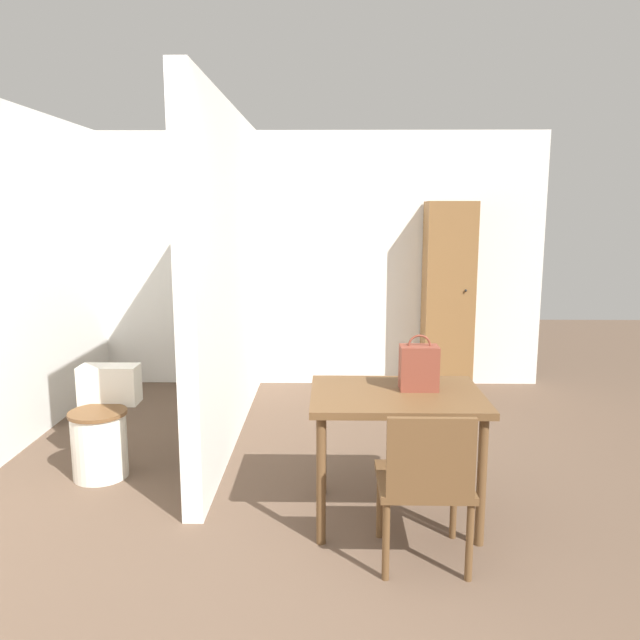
% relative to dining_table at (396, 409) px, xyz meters
% --- Properties ---
extents(wall_back, '(4.86, 0.12, 2.50)m').
position_rel_dining_table_xyz_m(wall_back, '(-0.70, 2.88, 0.60)').
color(wall_back, white).
rests_on(wall_back, ground_plane).
extents(partition_wall, '(0.12, 2.92, 2.50)m').
position_rel_dining_table_xyz_m(partition_wall, '(-1.14, 1.36, 0.60)').
color(partition_wall, white).
rests_on(partition_wall, ground_plane).
extents(dining_table, '(0.95, 0.72, 0.74)m').
position_rel_dining_table_xyz_m(dining_table, '(0.00, 0.00, 0.00)').
color(dining_table, brown).
rests_on(dining_table, ground_plane).
extents(wooden_chair, '(0.46, 0.46, 0.81)m').
position_rel_dining_table_xyz_m(wooden_chair, '(0.09, -0.50, -0.20)').
color(wooden_chair, brown).
rests_on(wooden_chair, ground_plane).
extents(toilet, '(0.40, 0.52, 0.69)m').
position_rel_dining_table_xyz_m(toilet, '(-1.89, 0.58, -0.33)').
color(toilet, silver).
rests_on(toilet, ground_plane).
extents(handbag, '(0.21, 0.14, 0.32)m').
position_rel_dining_table_xyz_m(handbag, '(0.13, 0.06, 0.23)').
color(handbag, brown).
rests_on(handbag, dining_table).
extents(wooden_cabinet, '(0.46, 0.38, 1.83)m').
position_rel_dining_table_xyz_m(wooden_cabinet, '(0.77, 2.62, 0.27)').
color(wooden_cabinet, brown).
rests_on(wooden_cabinet, ground_plane).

